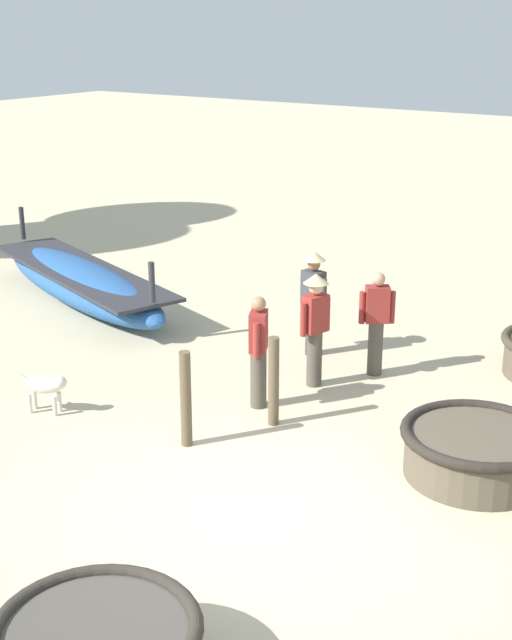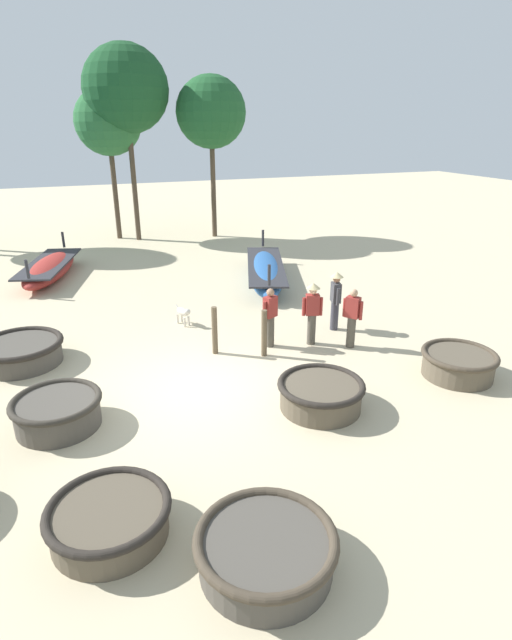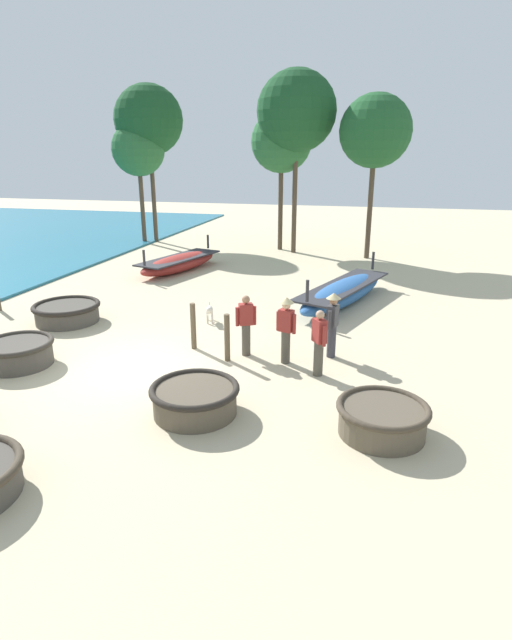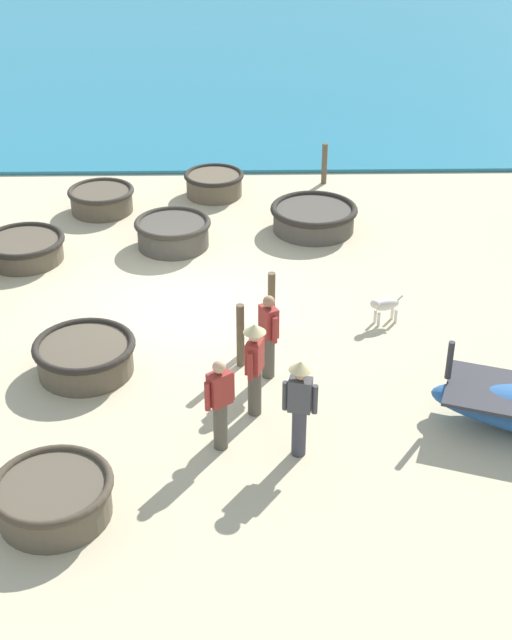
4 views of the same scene
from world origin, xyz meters
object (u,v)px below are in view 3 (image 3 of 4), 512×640
object	(u,v)px
dog	(210,311)
tree_right_mid	(149,120)
coracle_beside_post	(18,352)
long_boat_red_hull	(343,292)
coracle_front_left	(195,398)
fisherman_hauling	(286,326)
long_boat_ochre_hull	(179,263)
tree_leftmost	(138,150)
tree_center	(375,131)
tree_left_mid	(297,112)
coracle_far_right	(382,418)
fisherman_crouching	(319,341)
fisherman_standing_left	(333,321)
mooring_post_shoreline	(193,326)
fisherman_by_coracle	(246,324)
tree_tall_back	(281,142)
mooring_post_inland	(227,338)
coracle_weathered	(67,312)

from	to	relation	value
dog	tree_right_mid	size ratio (longest dim) A/B	0.08
coracle_beside_post	long_boat_red_hull	world-z (taller)	long_boat_red_hull
coracle_front_left	fisherman_hauling	xyz separation A→B (m)	(1.26, 2.90, 0.63)
long_boat_ochre_hull	tree_leftmost	size ratio (longest dim) A/B	0.76
fisherman_hauling	tree_center	distance (m)	14.59
long_boat_ochre_hull	tree_left_mid	world-z (taller)	tree_left_mid
coracle_far_right	fisherman_crouching	size ratio (longest dim) A/B	1.08
tree_left_mid	coracle_far_right	bearing A→B (deg)	-74.94
coracle_beside_post	coracle_front_left	distance (m)	5.13
tree_right_mid	coracle_front_left	bearing A→B (deg)	-63.26
coracle_far_right	fisherman_hauling	xyz separation A→B (m)	(-2.32, 2.81, 0.63)
fisherman_standing_left	mooring_post_shoreline	world-z (taller)	fisherman_standing_left
fisherman_crouching	tree_left_mid	distance (m)	16.25
fisherman_by_coracle	fisherman_crouching	bearing A→B (deg)	-22.14
fisherman_standing_left	fisherman_crouching	bearing A→B (deg)	-98.79
coracle_far_right	fisherman_standing_left	xyz separation A→B (m)	(-1.27, 3.45, 0.63)
long_boat_ochre_hull	fisherman_crouching	distance (m)	11.83
long_boat_red_hull	dog	xyz separation A→B (m)	(-3.76, -3.05, -0.02)
coracle_far_right	tree_tall_back	xyz separation A→B (m)	(-5.44, 17.75, 5.09)
coracle_beside_post	mooring_post_shoreline	size ratio (longest dim) A/B	1.37
long_boat_ochre_hull	tree_tall_back	bearing A→B (deg)	62.08
long_boat_red_hull	tree_center	size ratio (longest dim) A/B	0.77
fisherman_standing_left	tree_center	size ratio (longest dim) A/B	0.22
fisherman_standing_left	mooring_post_inland	world-z (taller)	fisherman_standing_left
mooring_post_shoreline	long_boat_ochre_hull	bearing A→B (deg)	114.50
coracle_front_left	tree_center	xyz separation A→B (m)	(2.73, 16.58, 5.50)
tree_center	tree_left_mid	size ratio (longest dim) A/B	0.86
long_boat_ochre_hull	fisherman_hauling	xyz separation A→B (m)	(6.37, -8.81, 0.59)
mooring_post_inland	tree_left_mid	xyz separation A→B (m)	(-0.86, 14.48, 6.17)
coracle_weathered	fisherman_by_coracle	distance (m)	6.11
long_boat_red_hull	long_boat_ochre_hull	size ratio (longest dim) A/B	1.18
coracle_beside_post	coracle_front_left	bearing A→B (deg)	-13.64
coracle_front_left	fisherman_by_coracle	world-z (taller)	fisherman_by_coracle
long_boat_red_hull	tree_tall_back	size ratio (longest dim) A/B	0.83
fisherman_crouching	tree_center	distance (m)	15.07
mooring_post_inland	mooring_post_shoreline	bearing A→B (deg)	152.43
fisherman_crouching	tree_right_mid	distance (m)	20.66
coracle_weathered	tree_center	bearing A→B (deg)	55.14
coracle_beside_post	fisherman_standing_left	size ratio (longest dim) A/B	1.01
fisherman_hauling	tree_left_mid	xyz separation A→B (m)	(-2.28, 14.26, 5.82)
tree_leftmost	tree_tall_back	distance (m)	7.97
mooring_post_inland	tree_tall_back	distance (m)	16.00
fisherman_standing_left	dog	xyz separation A→B (m)	(-3.86, 1.84, -0.59)
coracle_far_right	coracle_front_left	size ratio (longest dim) A/B	0.96
coracle_far_right	long_boat_red_hull	xyz separation A→B (m)	(-1.36, 8.34, 0.06)
coracle_beside_post	mooring_post_shoreline	bearing A→B (deg)	28.70
coracle_beside_post	tree_tall_back	world-z (taller)	tree_tall_back
long_boat_red_hull	tree_leftmost	distance (m)	16.09
coracle_front_left	tree_tall_back	bearing A→B (deg)	95.95
coracle_weathered	fisherman_standing_left	size ratio (longest dim) A/B	1.19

